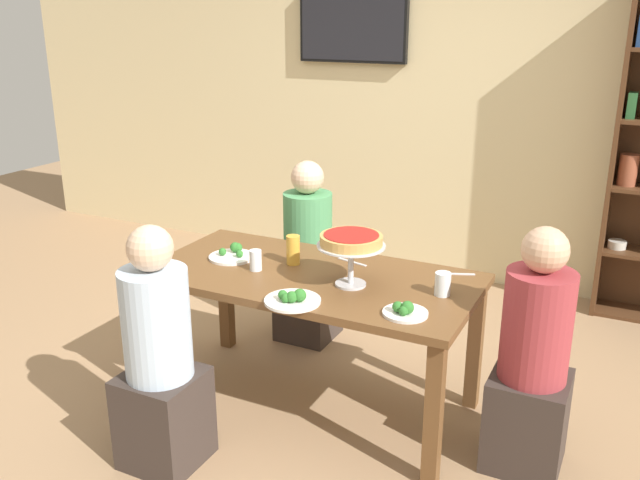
{
  "coord_description": "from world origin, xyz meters",
  "views": [
    {
      "loc": [
        1.46,
        -2.84,
        1.99
      ],
      "look_at": [
        0.0,
        0.1,
        0.89
      ],
      "focal_mm": 38.22,
      "sensor_mm": 36.0,
      "label": 1
    }
  ],
  "objects_px": {
    "diner_far_left": "(308,264)",
    "deep_dish_pizza_stand": "(351,243)",
    "salad_plate_spare": "(405,311)",
    "diner_head_east": "(532,369)",
    "salad_plate_far_diner": "(293,299)",
    "cutlery_knife_near": "(457,274)",
    "water_glass_clear_near": "(256,260)",
    "cutlery_fork_near": "(352,262)",
    "water_glass_clear_far": "(443,284)",
    "salad_plate_near_diner": "(233,254)",
    "television": "(353,27)",
    "dining_table": "(311,291)",
    "beer_glass_amber_tall": "(293,250)",
    "diner_near_left": "(160,366)"
  },
  "relations": [
    {
      "from": "television",
      "to": "beer_glass_amber_tall",
      "type": "distance_m",
      "value": 2.35
    },
    {
      "from": "diner_head_east",
      "to": "salad_plate_near_diner",
      "type": "relative_size",
      "value": 4.71
    },
    {
      "from": "water_glass_clear_near",
      "to": "cutlery_fork_near",
      "type": "bearing_deg",
      "value": 38.82
    },
    {
      "from": "dining_table",
      "to": "diner_far_left",
      "type": "height_order",
      "value": "diner_far_left"
    },
    {
      "from": "television",
      "to": "diner_far_left",
      "type": "xyz_separation_m",
      "value": [
        0.34,
        -1.41,
        -1.39
      ]
    },
    {
      "from": "television",
      "to": "beer_glass_amber_tall",
      "type": "xyz_separation_m",
      "value": [
        0.57,
        -2.02,
        -1.07
      ]
    },
    {
      "from": "salad_plate_spare",
      "to": "diner_head_east",
      "type": "bearing_deg",
      "value": 24.06
    },
    {
      "from": "cutlery_knife_near",
      "to": "salad_plate_spare",
      "type": "bearing_deg",
      "value": 60.31
    },
    {
      "from": "salad_plate_far_diner",
      "to": "water_glass_clear_far",
      "type": "bearing_deg",
      "value": 33.88
    },
    {
      "from": "deep_dish_pizza_stand",
      "to": "beer_glass_amber_tall",
      "type": "bearing_deg",
      "value": 160.91
    },
    {
      "from": "television",
      "to": "cutlery_fork_near",
      "type": "bearing_deg",
      "value": -65.8
    },
    {
      "from": "salad_plate_near_diner",
      "to": "water_glass_clear_far",
      "type": "bearing_deg",
      "value": 0.14
    },
    {
      "from": "water_glass_clear_far",
      "to": "cutlery_fork_near",
      "type": "distance_m",
      "value": 0.59
    },
    {
      "from": "dining_table",
      "to": "diner_far_left",
      "type": "xyz_separation_m",
      "value": [
        -0.38,
        0.7,
        -0.15
      ]
    },
    {
      "from": "water_glass_clear_near",
      "to": "cutlery_knife_near",
      "type": "distance_m",
      "value": 1.02
    },
    {
      "from": "diner_head_east",
      "to": "salad_plate_spare",
      "type": "distance_m",
      "value": 0.63
    },
    {
      "from": "water_glass_clear_near",
      "to": "water_glass_clear_far",
      "type": "bearing_deg",
      "value": 6.51
    },
    {
      "from": "television",
      "to": "water_glass_clear_near",
      "type": "bearing_deg",
      "value": -78.58
    },
    {
      "from": "deep_dish_pizza_stand",
      "to": "cutlery_knife_near",
      "type": "distance_m",
      "value": 0.6
    },
    {
      "from": "television",
      "to": "water_glass_clear_far",
      "type": "height_order",
      "value": "television"
    },
    {
      "from": "salad_plate_far_diner",
      "to": "water_glass_clear_near",
      "type": "bearing_deg",
      "value": 142.51
    },
    {
      "from": "salad_plate_far_diner",
      "to": "cutlery_knife_near",
      "type": "bearing_deg",
      "value": 49.79
    },
    {
      "from": "salad_plate_spare",
      "to": "cutlery_knife_near",
      "type": "relative_size",
      "value": 1.11
    },
    {
      "from": "dining_table",
      "to": "salad_plate_near_diner",
      "type": "relative_size",
      "value": 6.81
    },
    {
      "from": "diner_far_left",
      "to": "diner_near_left",
      "type": "bearing_deg",
      "value": -0.01
    },
    {
      "from": "diner_head_east",
      "to": "salad_plate_far_diner",
      "type": "distance_m",
      "value": 1.11
    },
    {
      "from": "salad_plate_far_diner",
      "to": "cutlery_fork_near",
      "type": "height_order",
      "value": "salad_plate_far_diner"
    },
    {
      "from": "salad_plate_spare",
      "to": "water_glass_clear_far",
      "type": "relative_size",
      "value": 1.81
    },
    {
      "from": "beer_glass_amber_tall",
      "to": "water_glass_clear_near",
      "type": "xyz_separation_m",
      "value": [
        -0.13,
        -0.16,
        -0.02
      ]
    },
    {
      "from": "dining_table",
      "to": "diner_far_left",
      "type": "distance_m",
      "value": 0.81
    },
    {
      "from": "water_glass_clear_far",
      "to": "water_glass_clear_near",
      "type": "bearing_deg",
      "value": -173.49
    },
    {
      "from": "diner_far_left",
      "to": "salad_plate_far_diner",
      "type": "relative_size",
      "value": 4.43
    },
    {
      "from": "dining_table",
      "to": "salad_plate_far_diner",
      "type": "distance_m",
      "value": 0.39
    },
    {
      "from": "television",
      "to": "diner_head_east",
      "type": "relative_size",
      "value": 0.76
    },
    {
      "from": "water_glass_clear_near",
      "to": "beer_glass_amber_tall",
      "type": "bearing_deg",
      "value": 51.6
    },
    {
      "from": "deep_dish_pizza_stand",
      "to": "salad_plate_spare",
      "type": "relative_size",
      "value": 1.64
    },
    {
      "from": "salad_plate_far_diner",
      "to": "cutlery_fork_near",
      "type": "distance_m",
      "value": 0.6
    },
    {
      "from": "salad_plate_near_diner",
      "to": "salad_plate_far_diner",
      "type": "xyz_separation_m",
      "value": [
        0.58,
        -0.39,
        0.0
      ]
    },
    {
      "from": "water_glass_clear_near",
      "to": "deep_dish_pizza_stand",
      "type": "bearing_deg",
      "value": 3.2
    },
    {
      "from": "television",
      "to": "diner_head_east",
      "type": "height_order",
      "value": "television"
    },
    {
      "from": "diner_head_east",
      "to": "cutlery_knife_near",
      "type": "bearing_deg",
      "value": -37.14
    },
    {
      "from": "beer_glass_amber_tall",
      "to": "cutlery_knife_near",
      "type": "bearing_deg",
      "value": 15.94
    },
    {
      "from": "water_glass_clear_near",
      "to": "water_glass_clear_far",
      "type": "xyz_separation_m",
      "value": [
        0.95,
        0.11,
        0.0
      ]
    },
    {
      "from": "dining_table",
      "to": "salad_plate_spare",
      "type": "height_order",
      "value": "salad_plate_spare"
    },
    {
      "from": "diner_head_east",
      "to": "cutlery_knife_near",
      "type": "height_order",
      "value": "diner_head_east"
    },
    {
      "from": "diner_far_left",
      "to": "deep_dish_pizza_stand",
      "type": "distance_m",
      "value": 1.07
    },
    {
      "from": "deep_dish_pizza_stand",
      "to": "cutlery_fork_near",
      "type": "relative_size",
      "value": 1.82
    },
    {
      "from": "television",
      "to": "salad_plate_spare",
      "type": "distance_m",
      "value": 2.93
    },
    {
      "from": "diner_near_left",
      "to": "cutlery_fork_near",
      "type": "bearing_deg",
      "value": -26.91
    },
    {
      "from": "water_glass_clear_near",
      "to": "cutlery_knife_near",
      "type": "bearing_deg",
      "value": 22.78
    }
  ]
}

